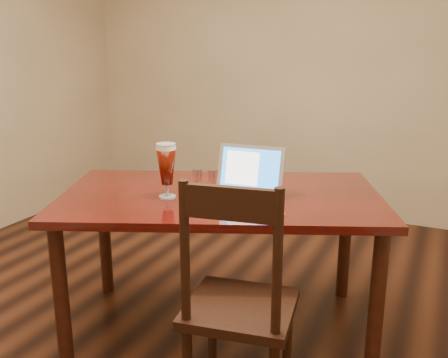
% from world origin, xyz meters
% --- Properties ---
extents(ground, '(5.00, 5.00, 0.00)m').
position_xyz_m(ground, '(0.00, 0.00, 0.00)').
color(ground, black).
rests_on(ground, ground).
extents(room_shell, '(4.51, 5.01, 2.71)m').
position_xyz_m(room_shell, '(0.00, 0.00, 1.76)').
color(room_shell, tan).
rests_on(room_shell, ground).
extents(dining_table, '(1.94, 1.53, 1.08)m').
position_xyz_m(dining_table, '(0.17, 0.28, 0.71)').
color(dining_table, '#4C0D0A').
rests_on(dining_table, ground).
extents(dining_chair, '(0.52, 0.50, 1.08)m').
position_xyz_m(dining_chair, '(0.52, -0.29, 0.50)').
color(dining_chair, black).
rests_on(dining_chair, ground).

